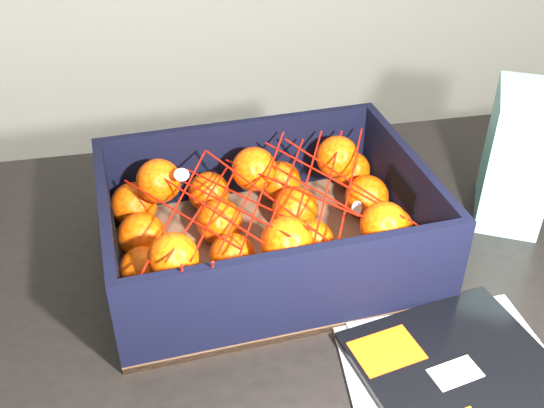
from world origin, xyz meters
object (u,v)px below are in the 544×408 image
object	(u,v)px
retail_carton	(518,156)
magazine_stack	(473,404)
table	(341,334)
produce_crate	(266,233)

from	to	relation	value
retail_carton	magazine_stack	bearing A→B (deg)	-94.93
magazine_stack	retail_carton	world-z (taller)	retail_carton
table	produce_crate	world-z (taller)	produce_crate
table	produce_crate	size ratio (longest dim) A/B	3.02
produce_crate	magazine_stack	bearing A→B (deg)	-64.07
produce_crate	retail_carton	distance (m)	0.38
magazine_stack	retail_carton	size ratio (longest dim) A/B	1.58
produce_crate	table	bearing A→B (deg)	-41.60
magazine_stack	retail_carton	xyz separation A→B (m)	(0.23, 0.31, 0.09)
table	retail_carton	size ratio (longest dim) A/B	6.41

